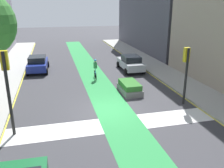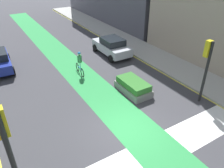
{
  "view_description": "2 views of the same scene",
  "coord_description": "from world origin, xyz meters",
  "px_view_note": "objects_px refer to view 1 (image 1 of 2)",
  "views": [
    {
      "loc": [
        -3.06,
        -13.87,
        6.55
      ],
      "look_at": [
        0.67,
        1.22,
        1.34
      ],
      "focal_mm": 38.58,
      "sensor_mm": 36.0,
      "label": 1
    },
    {
      "loc": [
        -5.2,
        -7.14,
        7.92
      ],
      "look_at": [
        0.28,
        1.86,
        1.72
      ],
      "focal_mm": 35.62,
      "sensor_mm": 36.0,
      "label": 2
    }
  ],
  "objects_px": {
    "car_blue_left_far": "(38,64)",
    "cyclist_in_lane": "(95,69)",
    "car_silver_right_far": "(131,63)",
    "median_planter": "(130,88)",
    "traffic_signal_near_left": "(7,78)",
    "traffic_signal_near_right": "(186,65)"
  },
  "relations": [
    {
      "from": "traffic_signal_near_right",
      "to": "median_planter",
      "type": "height_order",
      "value": "traffic_signal_near_right"
    },
    {
      "from": "traffic_signal_near_right",
      "to": "car_silver_right_far",
      "type": "height_order",
      "value": "traffic_signal_near_right"
    },
    {
      "from": "car_blue_left_far",
      "to": "cyclist_in_lane",
      "type": "relative_size",
      "value": 2.3
    },
    {
      "from": "traffic_signal_near_left",
      "to": "cyclist_in_lane",
      "type": "distance_m",
      "value": 10.55
    },
    {
      "from": "traffic_signal_near_right",
      "to": "car_silver_right_far",
      "type": "bearing_deg",
      "value": 95.43
    },
    {
      "from": "traffic_signal_near_left",
      "to": "median_planter",
      "type": "relative_size",
      "value": 1.73
    },
    {
      "from": "traffic_signal_near_right",
      "to": "median_planter",
      "type": "distance_m",
      "value": 4.69
    },
    {
      "from": "car_blue_left_far",
      "to": "traffic_signal_near_right",
      "type": "bearing_deg",
      "value": -47.53
    },
    {
      "from": "car_silver_right_far",
      "to": "cyclist_in_lane",
      "type": "xyz_separation_m",
      "value": [
        -4.02,
        -2.05,
        0.17
      ]
    },
    {
      "from": "car_silver_right_far",
      "to": "car_blue_left_far",
      "type": "relative_size",
      "value": 0.99
    },
    {
      "from": "traffic_signal_near_left",
      "to": "car_silver_right_far",
      "type": "xyz_separation_m",
      "value": [
        9.91,
        10.54,
        -2.28
      ]
    },
    {
      "from": "traffic_signal_near_right",
      "to": "traffic_signal_near_left",
      "type": "relative_size",
      "value": 0.87
    },
    {
      "from": "traffic_signal_near_right",
      "to": "median_planter",
      "type": "xyz_separation_m",
      "value": [
        -2.93,
        2.85,
        -2.31
      ]
    },
    {
      "from": "car_blue_left_far",
      "to": "traffic_signal_near_left",
      "type": "bearing_deg",
      "value": -93.29
    },
    {
      "from": "car_silver_right_far",
      "to": "median_planter",
      "type": "bearing_deg",
      "value": -108.64
    },
    {
      "from": "traffic_signal_near_left",
      "to": "car_silver_right_far",
      "type": "relative_size",
      "value": 1.05
    },
    {
      "from": "car_blue_left_far",
      "to": "median_planter",
      "type": "bearing_deg",
      "value": -48.78
    },
    {
      "from": "cyclist_in_lane",
      "to": "car_blue_left_far",
      "type": "bearing_deg",
      "value": 142.06
    },
    {
      "from": "median_planter",
      "to": "car_blue_left_far",
      "type": "bearing_deg",
      "value": 131.22
    },
    {
      "from": "traffic_signal_near_left",
      "to": "cyclist_in_lane",
      "type": "xyz_separation_m",
      "value": [
        5.89,
        8.49,
        -2.12
      ]
    },
    {
      "from": "traffic_signal_near_left",
      "to": "median_planter",
      "type": "xyz_separation_m",
      "value": [
        7.84,
        4.4,
        -2.68
      ]
    },
    {
      "from": "cyclist_in_lane",
      "to": "median_planter",
      "type": "distance_m",
      "value": 4.57
    }
  ]
}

